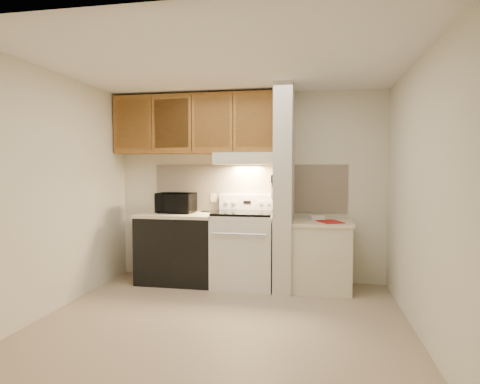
# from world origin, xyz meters

# --- Properties ---
(floor) EXTENTS (3.60, 3.60, 0.00)m
(floor) POSITION_xyz_m (0.00, 0.00, 0.00)
(floor) COLOR tan
(floor) RESTS_ON ground
(ceiling) EXTENTS (3.60, 3.60, 0.00)m
(ceiling) POSITION_xyz_m (0.00, 0.00, 2.50)
(ceiling) COLOR white
(ceiling) RESTS_ON wall_back
(wall_back) EXTENTS (3.60, 2.50, 0.02)m
(wall_back) POSITION_xyz_m (0.00, 1.50, 1.25)
(wall_back) COLOR beige
(wall_back) RESTS_ON floor
(wall_left) EXTENTS (0.02, 3.00, 2.50)m
(wall_left) POSITION_xyz_m (-1.80, 0.00, 1.25)
(wall_left) COLOR beige
(wall_left) RESTS_ON floor
(wall_right) EXTENTS (0.02, 3.00, 2.50)m
(wall_right) POSITION_xyz_m (1.80, 0.00, 1.25)
(wall_right) COLOR beige
(wall_right) RESTS_ON floor
(backsplash) EXTENTS (2.60, 0.02, 0.63)m
(backsplash) POSITION_xyz_m (0.00, 1.49, 1.24)
(backsplash) COLOR #F4DFC1
(backsplash) RESTS_ON wall_back
(range_body) EXTENTS (0.76, 0.65, 0.92)m
(range_body) POSITION_xyz_m (0.00, 1.16, 0.46)
(range_body) COLOR silver
(range_body) RESTS_ON floor
(oven_window) EXTENTS (0.50, 0.01, 0.30)m
(oven_window) POSITION_xyz_m (0.00, 0.84, 0.50)
(oven_window) COLOR black
(oven_window) RESTS_ON range_body
(oven_handle) EXTENTS (0.65, 0.02, 0.02)m
(oven_handle) POSITION_xyz_m (0.00, 0.80, 0.72)
(oven_handle) COLOR silver
(oven_handle) RESTS_ON range_body
(cooktop) EXTENTS (0.74, 0.64, 0.03)m
(cooktop) POSITION_xyz_m (0.00, 1.16, 0.94)
(cooktop) COLOR black
(cooktop) RESTS_ON range_body
(range_backguard) EXTENTS (0.76, 0.08, 0.20)m
(range_backguard) POSITION_xyz_m (0.00, 1.44, 1.05)
(range_backguard) COLOR silver
(range_backguard) RESTS_ON range_body
(range_display) EXTENTS (0.10, 0.01, 0.04)m
(range_display) POSITION_xyz_m (0.00, 1.40, 1.05)
(range_display) COLOR black
(range_display) RESTS_ON range_backguard
(range_knob_left_outer) EXTENTS (0.05, 0.02, 0.05)m
(range_knob_left_outer) POSITION_xyz_m (-0.28, 1.40, 1.05)
(range_knob_left_outer) COLOR silver
(range_knob_left_outer) RESTS_ON range_backguard
(range_knob_left_inner) EXTENTS (0.05, 0.02, 0.05)m
(range_knob_left_inner) POSITION_xyz_m (-0.18, 1.40, 1.05)
(range_knob_left_inner) COLOR silver
(range_knob_left_inner) RESTS_ON range_backguard
(range_knob_right_inner) EXTENTS (0.05, 0.02, 0.05)m
(range_knob_right_inner) POSITION_xyz_m (0.18, 1.40, 1.05)
(range_knob_right_inner) COLOR silver
(range_knob_right_inner) RESTS_ON range_backguard
(range_knob_right_outer) EXTENTS (0.05, 0.02, 0.05)m
(range_knob_right_outer) POSITION_xyz_m (0.28, 1.40, 1.05)
(range_knob_right_outer) COLOR silver
(range_knob_right_outer) RESTS_ON range_backguard
(dishwasher_front) EXTENTS (1.00, 0.63, 0.87)m
(dishwasher_front) POSITION_xyz_m (-0.88, 1.17, 0.43)
(dishwasher_front) COLOR black
(dishwasher_front) RESTS_ON floor
(left_countertop) EXTENTS (1.04, 0.67, 0.04)m
(left_countertop) POSITION_xyz_m (-0.88, 1.17, 0.89)
(left_countertop) COLOR beige
(left_countertop) RESTS_ON dishwasher_front
(spoon_rest) EXTENTS (0.24, 0.16, 0.02)m
(spoon_rest) POSITION_xyz_m (-0.51, 1.36, 0.92)
(spoon_rest) COLOR black
(spoon_rest) RESTS_ON left_countertop
(teal_jar) EXTENTS (0.12, 0.12, 0.11)m
(teal_jar) POSITION_xyz_m (-0.83, 1.39, 0.96)
(teal_jar) COLOR #265E5D
(teal_jar) RESTS_ON left_countertop
(outlet) EXTENTS (0.08, 0.01, 0.12)m
(outlet) POSITION_xyz_m (-0.48, 1.48, 1.10)
(outlet) COLOR beige
(outlet) RESTS_ON backsplash
(microwave) EXTENTS (0.50, 0.36, 0.27)m
(microwave) POSITION_xyz_m (-0.93, 1.22, 1.04)
(microwave) COLOR black
(microwave) RESTS_ON left_countertop
(partition_pillar) EXTENTS (0.22, 0.70, 2.50)m
(partition_pillar) POSITION_xyz_m (0.51, 1.15, 1.25)
(partition_pillar) COLOR beige
(partition_pillar) RESTS_ON floor
(pillar_trim) EXTENTS (0.01, 0.70, 0.04)m
(pillar_trim) POSITION_xyz_m (0.39, 1.15, 1.30)
(pillar_trim) COLOR #945F27
(pillar_trim) RESTS_ON partition_pillar
(knife_strip) EXTENTS (0.02, 0.42, 0.04)m
(knife_strip) POSITION_xyz_m (0.39, 1.10, 1.32)
(knife_strip) COLOR black
(knife_strip) RESTS_ON partition_pillar
(knife_blade_a) EXTENTS (0.01, 0.03, 0.16)m
(knife_blade_a) POSITION_xyz_m (0.38, 0.94, 1.22)
(knife_blade_a) COLOR silver
(knife_blade_a) RESTS_ON knife_strip
(knife_handle_a) EXTENTS (0.02, 0.02, 0.10)m
(knife_handle_a) POSITION_xyz_m (0.38, 0.94, 1.37)
(knife_handle_a) COLOR black
(knife_handle_a) RESTS_ON knife_strip
(knife_blade_b) EXTENTS (0.01, 0.04, 0.18)m
(knife_blade_b) POSITION_xyz_m (0.38, 1.03, 1.21)
(knife_blade_b) COLOR silver
(knife_blade_b) RESTS_ON knife_strip
(knife_handle_b) EXTENTS (0.02, 0.02, 0.10)m
(knife_handle_b) POSITION_xyz_m (0.38, 1.02, 1.37)
(knife_handle_b) COLOR black
(knife_handle_b) RESTS_ON knife_strip
(knife_blade_c) EXTENTS (0.01, 0.04, 0.20)m
(knife_blade_c) POSITION_xyz_m (0.38, 1.11, 1.20)
(knife_blade_c) COLOR silver
(knife_blade_c) RESTS_ON knife_strip
(knife_handle_c) EXTENTS (0.02, 0.02, 0.10)m
(knife_handle_c) POSITION_xyz_m (0.38, 1.11, 1.37)
(knife_handle_c) COLOR black
(knife_handle_c) RESTS_ON knife_strip
(knife_blade_d) EXTENTS (0.01, 0.04, 0.16)m
(knife_blade_d) POSITION_xyz_m (0.38, 1.17, 1.22)
(knife_blade_d) COLOR silver
(knife_blade_d) RESTS_ON knife_strip
(knife_handle_d) EXTENTS (0.02, 0.02, 0.10)m
(knife_handle_d) POSITION_xyz_m (0.38, 1.17, 1.37)
(knife_handle_d) COLOR black
(knife_handle_d) RESTS_ON knife_strip
(knife_blade_e) EXTENTS (0.01, 0.04, 0.18)m
(knife_blade_e) POSITION_xyz_m (0.38, 1.27, 1.21)
(knife_blade_e) COLOR silver
(knife_blade_e) RESTS_ON knife_strip
(knife_handle_e) EXTENTS (0.02, 0.02, 0.10)m
(knife_handle_e) POSITION_xyz_m (0.38, 1.27, 1.37)
(knife_handle_e) COLOR black
(knife_handle_e) RESTS_ON knife_strip
(oven_mitt) EXTENTS (0.03, 0.09, 0.22)m
(oven_mitt) POSITION_xyz_m (0.38, 1.32, 1.17)
(oven_mitt) COLOR slate
(oven_mitt) RESTS_ON partition_pillar
(right_cab_base) EXTENTS (0.70, 0.60, 0.81)m
(right_cab_base) POSITION_xyz_m (0.97, 1.15, 0.40)
(right_cab_base) COLOR beige
(right_cab_base) RESTS_ON floor
(right_countertop) EXTENTS (0.74, 0.64, 0.04)m
(right_countertop) POSITION_xyz_m (0.97, 1.15, 0.83)
(right_countertop) COLOR beige
(right_countertop) RESTS_ON right_cab_base
(red_folder) EXTENTS (0.34, 0.39, 0.01)m
(red_folder) POSITION_xyz_m (1.07, 1.09, 0.86)
(red_folder) COLOR #B31714
(red_folder) RESTS_ON right_countertop
(white_box) EXTENTS (0.19, 0.15, 0.04)m
(white_box) POSITION_xyz_m (0.92, 1.33, 0.87)
(white_box) COLOR white
(white_box) RESTS_ON right_countertop
(range_hood) EXTENTS (0.78, 0.44, 0.15)m
(range_hood) POSITION_xyz_m (0.00, 1.28, 1.62)
(range_hood) COLOR beige
(range_hood) RESTS_ON upper_cabinets
(hood_lip) EXTENTS (0.78, 0.04, 0.06)m
(hood_lip) POSITION_xyz_m (0.00, 1.07, 1.58)
(hood_lip) COLOR beige
(hood_lip) RESTS_ON range_hood
(upper_cabinets) EXTENTS (2.18, 0.33, 0.77)m
(upper_cabinets) POSITION_xyz_m (-0.69, 1.32, 2.08)
(upper_cabinets) COLOR #945F27
(upper_cabinets) RESTS_ON wall_back
(cab_door_a) EXTENTS (0.46, 0.01, 0.63)m
(cab_door_a) POSITION_xyz_m (-1.51, 1.17, 2.08)
(cab_door_a) COLOR #945F27
(cab_door_a) RESTS_ON upper_cabinets
(cab_gap_a) EXTENTS (0.01, 0.01, 0.73)m
(cab_gap_a) POSITION_xyz_m (-1.23, 1.16, 2.08)
(cab_gap_a) COLOR black
(cab_gap_a) RESTS_ON upper_cabinets
(cab_door_b) EXTENTS (0.46, 0.01, 0.63)m
(cab_door_b) POSITION_xyz_m (-0.96, 1.17, 2.08)
(cab_door_b) COLOR #945F27
(cab_door_b) RESTS_ON upper_cabinets
(cab_gap_b) EXTENTS (0.01, 0.01, 0.73)m
(cab_gap_b) POSITION_xyz_m (-0.69, 1.16, 2.08)
(cab_gap_b) COLOR black
(cab_gap_b) RESTS_ON upper_cabinets
(cab_door_c) EXTENTS (0.46, 0.01, 0.63)m
(cab_door_c) POSITION_xyz_m (-0.42, 1.17, 2.08)
(cab_door_c) COLOR #945F27
(cab_door_c) RESTS_ON upper_cabinets
(cab_gap_c) EXTENTS (0.01, 0.01, 0.73)m
(cab_gap_c) POSITION_xyz_m (-0.14, 1.16, 2.08)
(cab_gap_c) COLOR black
(cab_gap_c) RESTS_ON upper_cabinets
(cab_door_d) EXTENTS (0.46, 0.01, 0.63)m
(cab_door_d) POSITION_xyz_m (0.13, 1.17, 2.08)
(cab_door_d) COLOR #945F27
(cab_door_d) RESTS_ON upper_cabinets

